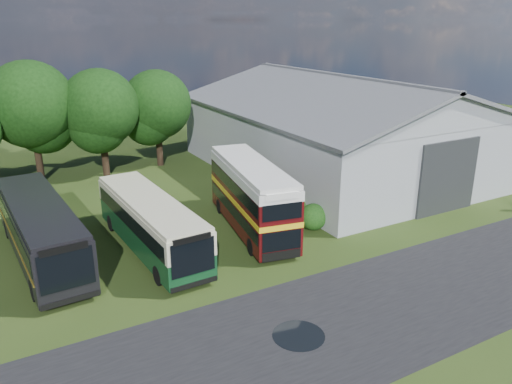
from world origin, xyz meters
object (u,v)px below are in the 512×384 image
bus_maroon_double (252,197)px  bus_dark_single (41,230)px  bus_green_single (151,223)px  storage_shed (337,122)px

bus_maroon_double → bus_dark_single: bus_maroon_double is taller
bus_dark_single → bus_green_single: bearing=-20.7°
bus_dark_single → bus_maroon_double: bearing=-12.8°
storage_shed → bus_maroon_double: storage_shed is taller
storage_shed → bus_dark_single: bearing=-165.5°
storage_shed → bus_green_single: bearing=-157.2°
bus_maroon_double → bus_dark_single: size_ratio=0.85×
bus_maroon_double → bus_dark_single: bearing=-179.1°
bus_green_single → bus_maroon_double: size_ratio=1.10×
storage_shed → bus_maroon_double: (-12.87, -8.31, -2.02)m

